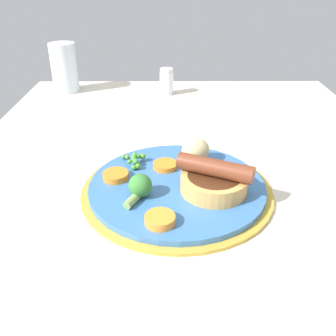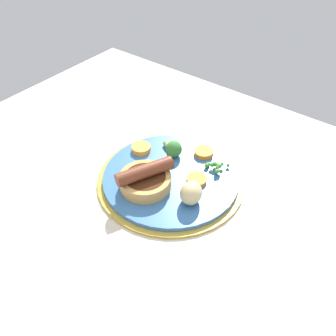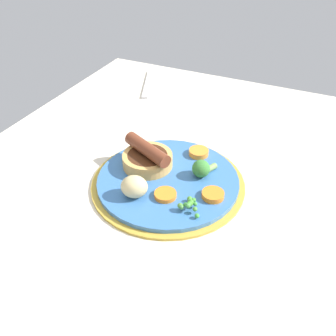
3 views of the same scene
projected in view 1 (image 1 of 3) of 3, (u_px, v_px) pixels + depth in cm
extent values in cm
cube|color=beige|center=(190.00, 189.00, 59.97)|extent=(110.00, 80.00, 3.00)
cylinder|color=#B79333|center=(177.00, 190.00, 56.39)|extent=(28.59, 28.59, 0.50)
cylinder|color=#386BA8|center=(177.00, 188.00, 56.17)|extent=(26.31, 26.31, 1.40)
cylinder|color=tan|center=(214.00, 183.00, 53.53)|extent=(9.61, 9.61, 2.50)
cylinder|color=#472614|center=(214.00, 177.00, 52.99)|extent=(7.68, 7.68, 0.30)
cylinder|color=brown|center=(215.00, 168.00, 52.30)|extent=(6.87, 10.94, 2.54)
sphere|color=#458639|center=(124.00, 157.00, 62.12)|extent=(0.71, 0.71, 0.71)
sphere|color=green|center=(123.00, 157.00, 62.15)|extent=(0.77, 0.77, 0.77)
sphere|color=#3A8F2C|center=(134.00, 157.00, 60.58)|extent=(0.86, 0.86, 0.86)
sphere|color=#47892A|center=(138.00, 166.00, 59.27)|extent=(0.90, 0.90, 0.90)
sphere|color=#44843F|center=(141.00, 156.00, 61.58)|extent=(0.84, 0.84, 0.84)
sphere|color=#4A8A37|center=(127.00, 157.00, 61.15)|extent=(0.81, 0.81, 0.81)
sphere|color=#3E832D|center=(134.00, 159.00, 60.11)|extent=(0.98, 0.98, 0.98)
sphere|color=#4F832E|center=(133.00, 158.00, 60.56)|extent=(0.74, 0.74, 0.74)
sphere|color=#408332|center=(141.00, 156.00, 61.42)|extent=(0.71, 0.71, 0.71)
sphere|color=green|center=(136.00, 162.00, 59.85)|extent=(0.93, 0.93, 0.93)
sphere|color=#3E8F39|center=(130.00, 162.00, 60.06)|extent=(0.71, 0.71, 0.71)
sphere|color=#4E8430|center=(143.00, 156.00, 61.41)|extent=(0.95, 0.95, 0.95)
sphere|color=#40893D|center=(135.00, 155.00, 61.05)|extent=(0.89, 0.89, 0.89)
sphere|color=green|center=(138.00, 156.00, 60.94)|extent=(0.76, 0.76, 0.76)
sphere|color=green|center=(135.00, 156.00, 60.78)|extent=(0.79, 0.79, 0.79)
sphere|color=#3F8F3E|center=(136.00, 156.00, 60.96)|extent=(0.78, 0.78, 0.78)
sphere|color=#428E33|center=(134.00, 167.00, 59.23)|extent=(0.87, 0.87, 0.87)
sphere|color=#387A33|center=(140.00, 185.00, 52.20)|extent=(3.36, 3.36, 3.36)
cylinder|color=#7A9E56|center=(132.00, 201.00, 50.83)|extent=(3.07, 2.30, 1.18)
ellipsoid|color=#CCB77F|center=(196.00, 151.00, 60.89)|extent=(5.23, 5.71, 4.08)
cylinder|color=orange|center=(165.00, 165.00, 59.88)|extent=(5.02, 5.02, 0.83)
cylinder|color=orange|center=(160.00, 219.00, 47.23)|extent=(5.57, 5.57, 1.11)
cylinder|color=orange|center=(116.00, 176.00, 56.88)|extent=(5.28, 5.28, 1.01)
cylinder|color=silver|center=(64.00, 68.00, 96.31)|extent=(6.69, 6.69, 12.35)
cylinder|color=silver|center=(167.00, 83.00, 95.74)|extent=(3.50, 3.50, 5.64)
cylinder|color=silver|center=(167.00, 70.00, 94.11)|extent=(3.33, 3.33, 1.00)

